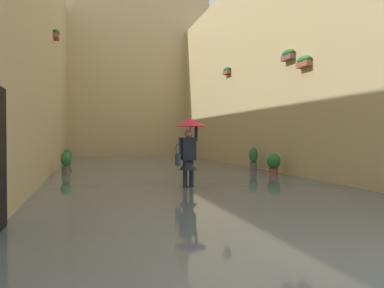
# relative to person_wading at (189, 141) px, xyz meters

# --- Properties ---
(ground_plane) EXTENTS (61.73, 61.73, 0.00)m
(ground_plane) POSITION_rel_person_wading_xyz_m (-0.18, -5.32, -1.35)
(ground_plane) COLOR slate
(flood_water) EXTENTS (9.04, 30.69, 0.10)m
(flood_water) POSITION_rel_person_wading_xyz_m (-0.18, -5.32, -1.30)
(flood_water) COLOR #515B60
(flood_water) RESTS_ON ground_plane
(building_facade_left) EXTENTS (2.04, 28.69, 9.03)m
(building_facade_left) POSITION_rel_person_wading_xyz_m (-5.20, -5.32, 3.16)
(building_facade_left) COLOR tan
(building_facade_left) RESTS_ON ground_plane
(building_facade_right) EXTENTS (2.04, 28.69, 10.07)m
(building_facade_right) POSITION_rel_person_wading_xyz_m (4.85, -5.32, 3.68)
(building_facade_right) COLOR tan
(building_facade_right) RESTS_ON ground_plane
(building_facade_far) EXTENTS (11.84, 1.80, 12.11)m
(building_facade_far) POSITION_rel_person_wading_xyz_m (-0.18, -18.57, 4.70)
(building_facade_far) COLOR tan
(building_facade_far) RESTS_ON ground_plane
(person_wading) EXTENTS (0.87, 0.87, 2.03)m
(person_wading) POSITION_rel_person_wading_xyz_m (0.00, 0.00, 0.00)
(person_wading) COLOR black
(person_wading) RESTS_ON ground_plane
(potted_plant_mid_right) EXTENTS (0.39, 0.39, 0.90)m
(potted_plant_mid_right) POSITION_rel_person_wading_xyz_m (3.42, -4.70, -0.86)
(potted_plant_mid_right) COLOR #66605B
(potted_plant_mid_right) RESTS_ON ground_plane
(potted_plant_near_left) EXTENTS (0.36, 0.36, 1.03)m
(potted_plant_near_left) POSITION_rel_person_wading_xyz_m (-3.89, -4.55, -0.80)
(potted_plant_near_left) COLOR #66605B
(potted_plant_near_left) RESTS_ON ground_plane
(potted_plant_far_left) EXTENTS (0.49, 0.49, 0.86)m
(potted_plant_far_left) POSITION_rel_person_wading_xyz_m (-3.80, -2.55, -0.85)
(potted_plant_far_left) COLOR brown
(potted_plant_far_left) RESTS_ON ground_plane
(potted_plant_near_right) EXTENTS (0.46, 0.46, 0.79)m
(potted_plant_near_right) POSITION_rel_person_wading_xyz_m (3.65, -11.01, -0.90)
(potted_plant_near_right) COLOR brown
(potted_plant_near_right) RESTS_ON ground_plane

